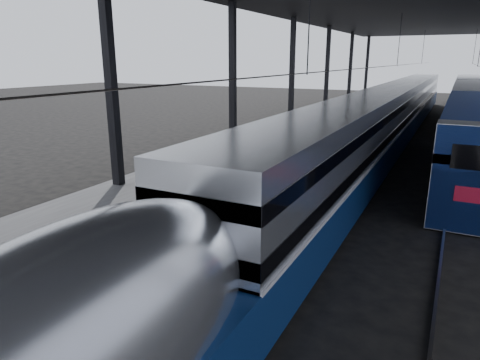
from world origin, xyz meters
The scene contains 7 objects.
ground centered at (0.00, 0.00, 0.00)m, with size 160.00×160.00×0.00m, color black.
platform centered at (-3.50, 20.00, 0.50)m, with size 6.00×80.00×1.00m, color #4C4C4F.
yellow_strip centered at (-0.70, 20.00, 1.00)m, with size 0.30×80.00×0.01m, color gold.
rails centered at (4.50, 20.00, 0.08)m, with size 6.52×80.00×0.16m.
canopy centered at (1.90, 20.00, 9.12)m, with size 18.00×75.00×9.47m.
tgv_train centered at (2.00, 23.11, 1.90)m, with size 2.83×65.20×4.06m.
second_train centered at (7.00, 35.28, 1.94)m, with size 2.78×56.05×3.83m.
Camera 1 is at (6.17, -7.71, 5.89)m, focal length 32.00 mm.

